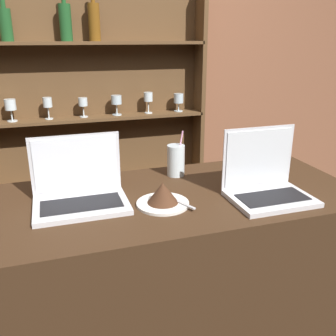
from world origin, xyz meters
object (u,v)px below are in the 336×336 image
laptop_far (266,182)px  water_glass (176,160)px  cake_plate (163,196)px  laptop_near (79,190)px

laptop_far → water_glass: size_ratio=1.51×
cake_plate → laptop_far: bearing=-6.6°
laptop_near → cake_plate: laptop_near is taller
laptop_near → laptop_far: 0.69m
laptop_near → cake_plate: size_ratio=1.72×
water_glass → laptop_near: bearing=-158.0°
laptop_far → water_glass: 0.41m
laptop_near → laptop_far: bearing=-12.7°
laptop_near → laptop_far: (0.68, -0.15, 0.01)m
laptop_near → cake_plate: (0.28, -0.11, -0.02)m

